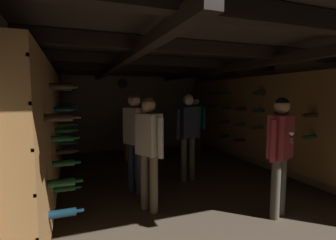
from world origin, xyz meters
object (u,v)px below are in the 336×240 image
at_px(wine_crate_stack, 134,142).
at_px(person_guest_near_right, 280,146).
at_px(person_host_center, 188,129).
at_px(person_guest_mid_left, 135,133).
at_px(person_guest_near_left, 149,143).
at_px(display_bottle, 133,119).
at_px(person_guest_far_right, 195,122).

xyz_separation_m(wine_crate_stack, person_guest_near_right, (1.11, -3.72, 0.53)).
relative_size(person_host_center, person_guest_mid_left, 0.99).
relative_size(wine_crate_stack, person_guest_near_left, 0.55).
xyz_separation_m(person_guest_mid_left, person_guest_near_left, (0.03, -0.73, -0.04)).
height_order(display_bottle, person_guest_near_left, person_guest_near_left).
bearing_deg(person_guest_near_right, display_bottle, 106.83).
relative_size(person_guest_mid_left, person_guest_near_left, 1.03).
bearing_deg(person_host_center, person_guest_mid_left, -167.08).
bearing_deg(wine_crate_stack, person_guest_mid_left, -102.87).
height_order(person_host_center, person_guest_mid_left, person_guest_mid_left).
bearing_deg(person_guest_mid_left, display_bottle, 78.09).
bearing_deg(display_bottle, person_guest_near_right, -73.17).
xyz_separation_m(wine_crate_stack, person_guest_near_left, (-0.47, -2.93, 0.53)).
bearing_deg(display_bottle, person_guest_far_right, -22.15).
distance_m(person_guest_mid_left, person_guest_near_left, 0.73).
relative_size(wine_crate_stack, person_guest_far_right, 0.56).
distance_m(wine_crate_stack, person_guest_near_right, 3.92).
xyz_separation_m(display_bottle, person_guest_near_left, (-0.44, -2.98, -0.05)).
distance_m(wine_crate_stack, person_guest_near_left, 3.01).
bearing_deg(person_guest_mid_left, person_guest_near_right, -43.28).
bearing_deg(person_guest_near_right, person_host_center, 106.35).
bearing_deg(person_guest_near_left, display_bottle, 81.53).
xyz_separation_m(wine_crate_stack, person_guest_far_right, (1.45, -0.55, 0.52)).
distance_m(person_guest_near_right, person_guest_mid_left, 2.22).
distance_m(person_guest_near_right, person_guest_near_left, 1.77).
distance_m(display_bottle, person_guest_near_right, 3.95).
xyz_separation_m(wine_crate_stack, display_bottle, (-0.03, 0.05, 0.59)).
height_order(person_guest_near_right, person_guest_far_right, person_guest_near_right).
relative_size(wine_crate_stack, person_guest_mid_left, 0.54).
relative_size(wine_crate_stack, person_guest_near_right, 0.56).
xyz_separation_m(person_host_center, person_guest_near_right, (0.52, -1.77, -0.03)).
bearing_deg(wine_crate_stack, display_bottle, 118.71).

